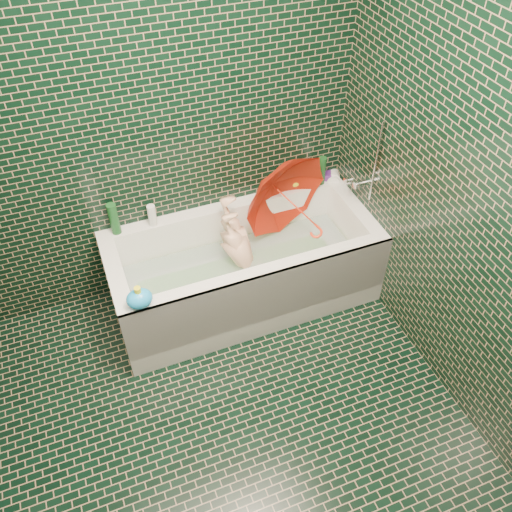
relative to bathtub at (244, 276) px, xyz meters
name	(u,v)px	position (x,y,z in m)	size (l,w,h in m)	color
floor	(233,449)	(-0.45, -1.01, -0.21)	(2.80, 2.80, 0.00)	black
wall_back	(141,120)	(-0.45, 0.39, 1.04)	(2.80, 2.80, 0.00)	black
wall_right	(499,215)	(0.85, -1.01, 1.04)	(2.80, 2.80, 0.00)	black
bathtub	(244,276)	(0.00, 0.00, 0.00)	(1.70, 0.75, 0.55)	white
bath_mat	(244,280)	(0.00, 0.02, -0.06)	(1.35, 0.47, 0.01)	#50C427
water	(243,264)	(0.00, 0.02, 0.09)	(1.48, 0.53, 0.00)	silver
faucet	(363,179)	(0.81, 0.01, 0.56)	(0.18, 0.19, 0.55)	silver
child	(244,259)	(0.02, 0.05, 0.10)	(0.32, 0.21, 0.89)	#EAB492
umbrella	(296,207)	(0.39, 0.09, 0.40)	(0.61, 0.61, 0.54)	red
soap_bottle_a	(333,182)	(0.78, 0.31, 0.34)	(0.10, 0.10, 0.27)	white
soap_bottle_b	(324,181)	(0.73, 0.34, 0.34)	(0.09, 0.10, 0.21)	#54207B
soap_bottle_c	(316,183)	(0.67, 0.35, 0.34)	(0.13, 0.13, 0.16)	#14471C
bottle_right_tall	(321,171)	(0.70, 0.34, 0.44)	(0.06, 0.06, 0.20)	#14471C
bottle_right_pump	(321,170)	(0.71, 0.36, 0.43)	(0.05, 0.05, 0.18)	silver
bottle_left_tall	(114,219)	(-0.72, 0.34, 0.45)	(0.06, 0.06, 0.22)	#14471C
bottle_left_short	(152,215)	(-0.49, 0.33, 0.41)	(0.05, 0.05, 0.15)	white
rubber_duck	(296,181)	(0.52, 0.36, 0.38)	(0.12, 0.09, 0.10)	#FFF21A
bath_toy	(139,298)	(-0.72, -0.32, 0.40)	(0.15, 0.13, 0.14)	#1B9CFB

